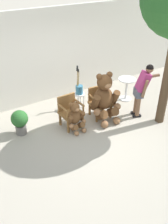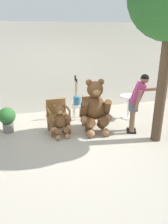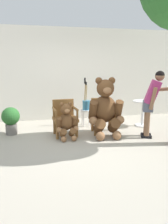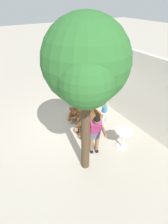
% 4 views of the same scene
% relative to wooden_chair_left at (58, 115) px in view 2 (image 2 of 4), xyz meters
% --- Properties ---
extents(ground_plane, '(60.00, 60.00, 0.00)m').
position_rel_wooden_chair_left_xyz_m(ground_plane, '(0.48, -0.69, -0.46)').
color(ground_plane, '#A8A091').
extents(back_wall, '(10.00, 0.16, 2.80)m').
position_rel_wooden_chair_left_xyz_m(back_wall, '(0.48, 1.71, 0.94)').
color(back_wall, silver).
rests_on(back_wall, ground).
extents(wooden_chair_left, '(0.59, 0.55, 0.86)m').
position_rel_wooden_chair_left_xyz_m(wooden_chair_left, '(0.00, 0.00, 0.00)').
color(wooden_chair_left, brown).
rests_on(wooden_chair_left, ground).
extents(wooden_chair_right, '(0.60, 0.56, 0.86)m').
position_rel_wooden_chair_left_xyz_m(wooden_chair_right, '(0.96, -0.00, 0.00)').
color(wooden_chair_right, brown).
rests_on(wooden_chair_right, ground).
extents(teddy_bear_large, '(0.85, 0.82, 1.41)m').
position_rel_wooden_chair_left_xyz_m(teddy_bear_large, '(0.95, -0.26, 0.23)').
color(teddy_bear_large, brown).
rests_on(teddy_bear_large, ground).
extents(teddy_bear_small, '(0.51, 0.50, 0.86)m').
position_rel_wooden_chair_left_xyz_m(teddy_bear_small, '(0.01, -0.29, -0.04)').
color(teddy_bear_small, brown).
rests_on(teddy_bear_small, ground).
extents(person_visitor, '(0.82, 0.47, 1.56)m').
position_rel_wooden_chair_left_xyz_m(person_visitor, '(1.95, -0.62, 0.46)').
color(person_visitor, black).
rests_on(person_visitor, ground).
extents(white_stool, '(0.34, 0.34, 0.46)m').
position_rel_wooden_chair_left_xyz_m(white_stool, '(0.71, 0.70, -0.11)').
color(white_stool, white).
rests_on(white_stool, ground).
extents(brush_bucket, '(0.22, 0.22, 0.89)m').
position_rel_wooden_chair_left_xyz_m(brush_bucket, '(0.71, 0.70, 0.17)').
color(brush_bucket, teal).
rests_on(brush_bucket, white_stool).
extents(round_side_table, '(0.56, 0.56, 0.72)m').
position_rel_wooden_chair_left_xyz_m(round_side_table, '(2.24, 0.34, -0.01)').
color(round_side_table, silver).
rests_on(round_side_table, ground).
extents(potted_plant, '(0.44, 0.44, 0.68)m').
position_rel_wooden_chair_left_xyz_m(potted_plant, '(-1.29, 0.33, -0.07)').
color(potted_plant, slate).
rests_on(potted_plant, ground).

